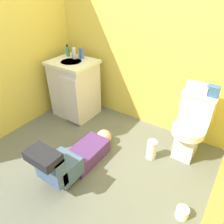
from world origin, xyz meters
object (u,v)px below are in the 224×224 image
Objects in this scene: toilet at (191,127)px; toilet_paper_roll at (182,213)px; person_plumber at (75,157)px; tissue_box at (198,88)px; soap_dispenser at (68,51)px; vanity_cabinet at (75,88)px; toiletry_bag at (213,91)px; faucet at (79,55)px; bottle_blue at (82,53)px; bottle_clear at (74,53)px; bottle_amber at (74,53)px; paper_towel_roll at (152,150)px.

toilet_paper_roll is at bearing -73.99° from toilet.
tissue_box is (0.86, 1.02, 0.62)m from person_plumber.
soap_dispenser reaches higher than toilet_paper_roll.
vanity_cabinet is at bearing -177.11° from toilet.
soap_dispenser is at bearing -178.60° from toiletry_bag.
faucet is 1.76m from toiletry_bag.
vanity_cabinet is at bearing -103.91° from bottle_blue.
bottle_clear is at bearing -143.16° from bottle_blue.
soap_dispenser is 0.09m from bottle_amber.
paper_towel_roll is (1.54, -0.36, -0.77)m from soap_dispenser.
toiletry_bag reaches higher than person_plumber.
soap_dispenser is (-1.95, -0.05, 0.08)m from toiletry_bag.
toilet_paper_roll is (1.84, -0.90, -0.84)m from bottle_blue.
soap_dispenser is at bearing 178.66° from toilet.
faucet is at bearing 6.01° from soap_dispenser.
toiletry_bag is (1.76, 0.03, -0.06)m from faucet.
bottle_clear is at bearing 129.81° from person_plumber.
bottle_clear is 1.62m from paper_towel_roll.
toilet is 5.06× the size of bottle_clear.
soap_dispenser is 0.23m from bottle_blue.
toilet is 1.69m from bottle_blue.
bottle_blue reaches higher than toilet_paper_roll.
bottle_blue reaches higher than faucet.
tissue_box is 1.48× the size of bottle_clear.
person_plumber is (-0.90, -0.93, -0.19)m from toilet.
vanity_cabinet is at bearing 131.31° from person_plumber.
person_plumber is at bearing -48.69° from vanity_cabinet.
tissue_box is at bearing 0.98° from faucet.
toilet_paper_roll is (2.08, -0.87, -0.84)m from soap_dispenser.
toilet is 1.77m from bottle_clear.
person_plumber is 1.43m from bottle_clear.
vanity_cabinet is 4.94× the size of soap_dispenser.
bottle_blue reaches higher than paper_towel_roll.
person_plumber is at bearing -50.19° from bottle_clear.
toilet_paper_roll is at bearing -43.31° from paper_towel_roll.
bottle_blue is at bearing 7.44° from soap_dispenser.
soap_dispenser is at bearing 157.31° from toilet_paper_roll.
bottle_blue is at bearing -179.42° from toiletry_bag.
person_plumber is 7.64× the size of bottle_blue.
bottle_blue reaches higher than tissue_box.
soap_dispenser reaches higher than vanity_cabinet.
bottle_amber is 0.15m from bottle_blue.
soap_dispenser reaches higher than tissue_box.
toilet is 1.83m from bottle_amber.
toilet is at bearing 46.02° from person_plumber.
vanity_cabinet is 5.88× the size of bottle_blue.
toilet reaches higher than paper_towel_roll.
vanity_cabinet is 0.49m from bottle_clear.
toilet_paper_roll is (1.14, 0.11, -0.13)m from person_plumber.
paper_towel_roll is (1.46, -0.40, -0.76)m from bottle_amber.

